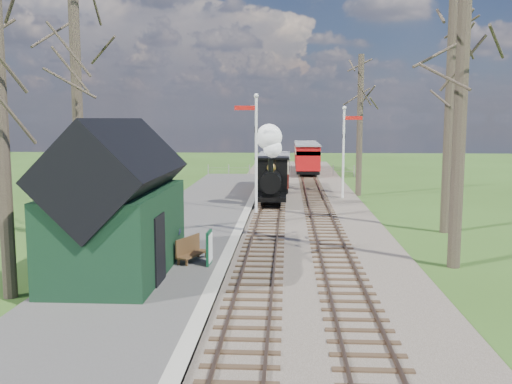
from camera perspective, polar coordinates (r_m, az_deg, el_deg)
ground at (r=13.96m, az=-0.79°, el=-13.47°), size 140.00×140.00×0.00m
distant_hills at (r=80.24m, az=3.48°, el=-7.95°), size 114.40×48.00×22.02m
ballast_bed at (r=35.36m, az=3.80°, el=-0.65°), size 8.00×60.00×0.10m
track_near at (r=35.36m, az=1.69°, el=-0.55°), size 1.60×60.00×0.15m
track_far at (r=35.39m, az=5.91°, el=-0.58°), size 1.60×60.00×0.15m
platform at (r=27.80m, az=-5.99°, el=-2.76°), size 5.00×44.00×0.20m
coping_strip at (r=27.53m, az=-1.25°, el=-2.81°), size 0.40×44.00×0.21m
station_shed at (r=18.00m, az=-13.67°, el=-1.47°), size 3.25×6.30×4.78m
semaphore_near at (r=29.10m, az=-0.11°, el=4.71°), size 1.22×0.24×6.22m
semaphore_far at (r=35.22m, az=8.87°, el=4.65°), size 1.22×0.24×5.72m
bare_trees at (r=23.12m, az=4.28°, el=7.94°), size 15.51×22.39×12.00m
fence_line at (r=49.22m, az=2.48°, el=2.20°), size 12.60×0.08×1.00m
locomotive at (r=32.11m, az=1.54°, el=2.18°), size 1.79×4.18×4.48m
coach at (r=38.20m, az=1.82°, el=2.17°), size 2.09×7.17×2.20m
red_carriage_a at (r=49.55m, az=5.16°, el=3.36°), size 2.12×5.24×2.23m
red_carriage_b at (r=55.04m, az=4.97°, el=3.75°), size 2.12×5.24×2.23m
sign_board at (r=18.83m, az=-4.69°, el=-5.58°), size 0.12×0.76×1.12m
bench at (r=19.37m, az=-6.62°, el=-5.75°), size 0.94×1.49×0.82m
person at (r=19.78m, az=-8.08°, el=-4.39°), size 0.56×0.65×1.52m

